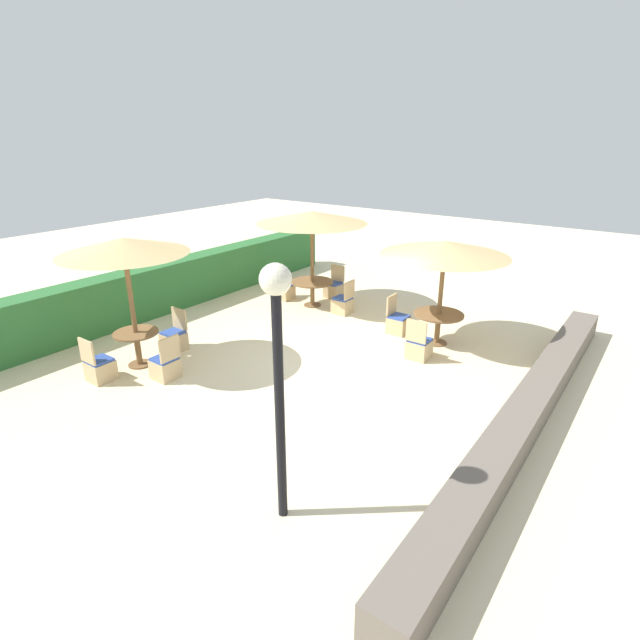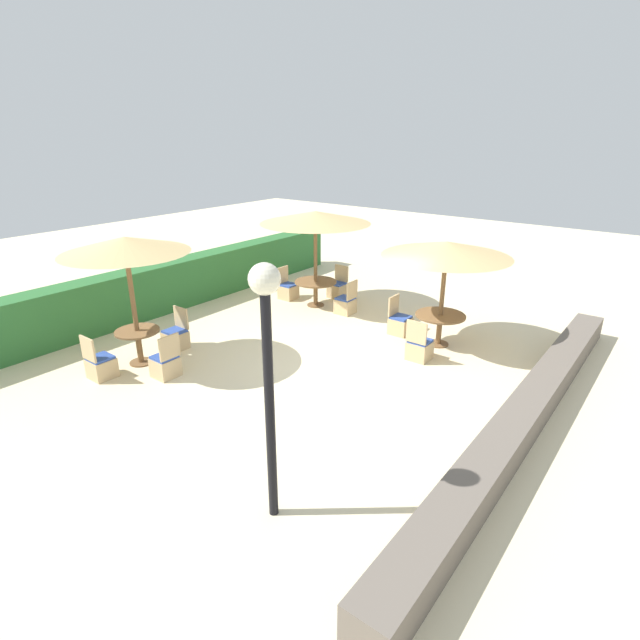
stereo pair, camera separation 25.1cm
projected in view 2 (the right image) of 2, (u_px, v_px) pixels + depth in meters
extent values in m
plane|color=beige|center=(343.00, 366.00, 10.47)|extent=(40.00, 40.00, 0.00)
cube|color=#2D6B33|center=(166.00, 287.00, 13.59)|extent=(13.00, 0.70, 1.31)
cube|color=#6B6056|center=(526.00, 413.00, 8.27)|extent=(10.00, 0.56, 0.51)
cylinder|color=black|center=(270.00, 412.00, 5.92)|extent=(0.12, 0.12, 3.00)
sphere|color=silver|center=(264.00, 279.00, 5.34)|extent=(0.36, 0.36, 0.36)
cylinder|color=brown|center=(133.00, 305.00, 10.16)|extent=(0.10, 0.10, 2.63)
cone|color=tan|center=(125.00, 245.00, 9.72)|extent=(2.51, 2.51, 0.32)
cylinder|color=brown|center=(141.00, 362.00, 10.62)|extent=(0.48, 0.48, 0.03)
cylinder|color=brown|center=(139.00, 348.00, 10.50)|extent=(0.12, 0.12, 0.71)
cylinder|color=brown|center=(137.00, 331.00, 10.37)|extent=(0.91, 0.91, 0.04)
cube|color=tan|center=(165.00, 367.00, 9.98)|extent=(0.46, 0.46, 0.40)
cube|color=#2D4CA8|center=(164.00, 357.00, 9.90)|extent=(0.42, 0.42, 0.05)
cube|color=tan|center=(169.00, 347.00, 9.69)|extent=(0.46, 0.04, 0.48)
cube|color=tan|center=(102.00, 368.00, 9.94)|extent=(0.46, 0.46, 0.40)
cube|color=#2D4CA8|center=(100.00, 358.00, 9.86)|extent=(0.42, 0.42, 0.05)
cube|color=tan|center=(88.00, 349.00, 9.61)|extent=(0.04, 0.46, 0.48)
cube|color=tan|center=(176.00, 340.00, 11.26)|extent=(0.46, 0.46, 0.40)
cube|color=#2D4CA8|center=(175.00, 331.00, 11.18)|extent=(0.42, 0.42, 0.05)
cube|color=tan|center=(181.00, 317.00, 11.24)|extent=(0.04, 0.46, 0.48)
cylinder|color=brown|center=(442.00, 297.00, 11.13)|extent=(0.10, 0.10, 2.33)
cone|color=tan|center=(447.00, 249.00, 10.75)|extent=(2.81, 2.81, 0.32)
cylinder|color=brown|center=(438.00, 344.00, 11.54)|extent=(0.48, 0.48, 0.03)
cylinder|color=brown|center=(439.00, 330.00, 11.42)|extent=(0.12, 0.12, 0.69)
cylinder|color=brown|center=(440.00, 315.00, 11.29)|extent=(1.13, 1.13, 0.04)
cube|color=tan|center=(400.00, 326.00, 12.09)|extent=(0.46, 0.46, 0.40)
cube|color=#2D4CA8|center=(401.00, 317.00, 12.01)|extent=(0.42, 0.42, 0.05)
cube|color=tan|center=(394.00, 305.00, 12.03)|extent=(0.46, 0.04, 0.48)
cube|color=tan|center=(419.00, 350.00, 10.74)|extent=(0.46, 0.46, 0.40)
cube|color=#2D4CA8|center=(420.00, 341.00, 10.66)|extent=(0.42, 0.42, 0.05)
cube|color=tan|center=(416.00, 332.00, 10.41)|extent=(0.04, 0.46, 0.48)
cylinder|color=brown|center=(315.00, 261.00, 13.67)|extent=(0.10, 0.10, 2.56)
cone|color=tan|center=(315.00, 217.00, 13.24)|extent=(2.97, 2.97, 0.32)
cylinder|color=brown|center=(316.00, 305.00, 14.12)|extent=(0.48, 0.48, 0.03)
cylinder|color=brown|center=(316.00, 294.00, 14.00)|extent=(0.12, 0.12, 0.67)
cylinder|color=brown|center=(316.00, 282.00, 13.88)|extent=(1.17, 1.17, 0.04)
cube|color=tan|center=(345.00, 306.00, 13.45)|extent=(0.46, 0.46, 0.40)
cube|color=#2D4CA8|center=(345.00, 298.00, 13.37)|extent=(0.42, 0.42, 0.05)
cube|color=tan|center=(352.00, 290.00, 13.16)|extent=(0.46, 0.04, 0.48)
cube|color=tan|center=(337.00, 291.00, 14.75)|extent=(0.46, 0.46, 0.40)
cube|color=#2D4CA8|center=(337.00, 283.00, 14.67)|extent=(0.42, 0.42, 0.05)
cube|color=tan|center=(342.00, 273.00, 14.73)|extent=(0.04, 0.46, 0.48)
cube|color=tan|center=(288.00, 292.00, 14.63)|extent=(0.46, 0.46, 0.40)
cube|color=#2D4CA8|center=(288.00, 285.00, 14.55)|extent=(0.42, 0.42, 0.05)
cube|color=tan|center=(283.00, 275.00, 14.57)|extent=(0.46, 0.04, 0.48)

